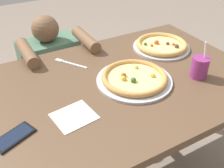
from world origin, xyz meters
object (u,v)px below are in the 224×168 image
Objects in this scene: pizza_near at (134,78)px; cell_phone at (14,137)px; drink_cup_colored at (200,67)px; pizza_far at (161,45)px; diner_seated at (54,82)px; fork at (69,63)px.

pizza_near reaches higher than cell_phone.
cell_phone is (-0.89, 0.03, -0.05)m from drink_cup_colored.
pizza_far is 0.98m from cell_phone.
diner_seated is (-0.55, 0.49, -0.37)m from pizza_far.
pizza_near is 0.82m from diner_seated.
cell_phone is at bearing -161.45° from pizza_far.
diner_seated is at bearing 64.75° from cell_phone.
fork is at bearing -89.71° from diner_seated.
fork is 0.53m from diner_seated.
drink_cup_colored is 1.03× the size of fork.
drink_cup_colored is at bearing -21.76° from pizza_near.
fork is (-0.51, 0.44, -0.05)m from drink_cup_colored.
pizza_near is at bearing -73.16° from diner_seated.
cell_phone reaches higher than fork.
pizza_far is 1.81× the size of drink_cup_colored.
pizza_near and pizza_far have the same top height.
diner_seated is (-0.51, 0.82, -0.41)m from drink_cup_colored.
drink_cup_colored is (-0.04, -0.34, 0.03)m from pizza_far.
drink_cup_colored is 1.11× the size of cell_phone.
pizza_near is at bearing -56.27° from fork.
cell_phone is 0.95m from diner_seated.
pizza_far reaches higher than cell_phone.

